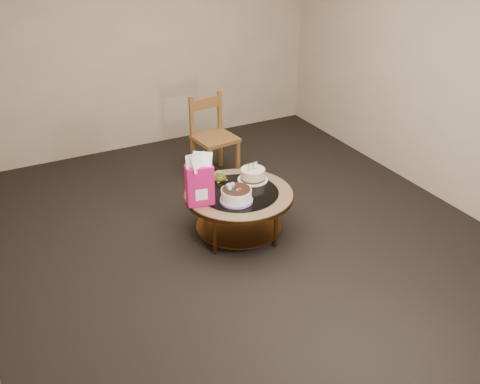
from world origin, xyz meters
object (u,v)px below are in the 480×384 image
dining_chair (213,136)px  coffee_table (239,200)px  decorated_cake (236,196)px  gift_bag (200,180)px  cream_cake (253,175)px

dining_chair → coffee_table: bearing=-111.4°
dining_chair → decorated_cake: bearing=-113.8°
coffee_table → decorated_cake: decorated_cake is taller
decorated_cake → coffee_table: bearing=54.4°
coffee_table → dining_chair: 1.32m
coffee_table → gift_bag: (-0.40, -0.02, 0.31)m
coffee_table → cream_cake: cream_cake is taller
decorated_cake → cream_cake: cream_cake is taller
decorated_cake → dining_chair: bearing=73.1°
dining_chair → gift_bag: bearing=-126.1°
coffee_table → gift_bag: bearing=-176.7°
cream_cake → gift_bag: size_ratio=0.62×
cream_cake → dining_chair: bearing=78.0°
cream_cake → decorated_cake: bearing=-145.3°
decorated_cake → dining_chair: (0.43, 1.42, -0.04)m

